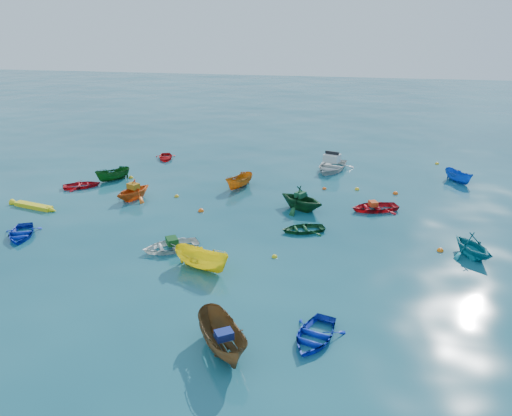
% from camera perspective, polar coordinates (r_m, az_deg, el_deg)
% --- Properties ---
extents(ground, '(160.00, 160.00, 0.00)m').
position_cam_1_polar(ground, '(27.06, -2.01, -4.58)').
color(ground, '#0A3E4E').
rests_on(ground, ground).
extents(dinghy_blue_sw, '(2.99, 3.38, 0.58)m').
position_cam_1_polar(dinghy_blue_sw, '(31.38, -25.24, -2.96)').
color(dinghy_blue_sw, '#0E2DB5').
rests_on(dinghy_blue_sw, ground).
extents(dinghy_white_near, '(3.69, 3.45, 0.62)m').
position_cam_1_polar(dinghy_white_near, '(27.25, -9.72, -4.70)').
color(dinghy_white_near, white).
rests_on(dinghy_white_near, ground).
extents(sampan_brown_mid, '(3.08, 3.68, 1.37)m').
position_cam_1_polar(sampan_brown_mid, '(19.50, -3.77, -16.03)').
color(sampan_brown_mid, brown).
rests_on(sampan_brown_mid, ground).
extents(dinghy_blue_se, '(2.72, 3.27, 0.59)m').
position_cam_1_polar(dinghy_blue_se, '(20.18, 6.63, -14.69)').
color(dinghy_blue_se, '#0E2AB3').
rests_on(dinghy_blue_se, ground).
extents(dinghy_orange_w, '(3.36, 3.55, 1.48)m').
position_cam_1_polar(dinghy_orange_w, '(35.08, -13.78, 1.01)').
color(dinghy_orange_w, orange).
rests_on(dinghy_orange_w, ground).
extents(sampan_yellow_mid, '(3.37, 2.21, 1.22)m').
position_cam_1_polar(sampan_yellow_mid, '(25.05, -6.16, -6.95)').
color(sampan_yellow_mid, yellow).
rests_on(sampan_yellow_mid, ground).
extents(dinghy_green_e, '(2.99, 2.58, 0.52)m').
position_cam_1_polar(dinghy_green_e, '(29.18, 5.39, -2.66)').
color(dinghy_green_e, '#104722').
rests_on(dinghy_green_e, ground).
extents(dinghy_cyan_se, '(3.20, 3.35, 1.37)m').
position_cam_1_polar(dinghy_cyan_se, '(28.50, 23.31, -5.04)').
color(dinghy_cyan_se, '#167A89').
rests_on(dinghy_cyan_se, ground).
extents(dinghy_red_nw, '(3.20, 2.95, 0.54)m').
position_cam_1_polar(dinghy_red_nw, '(38.55, -19.25, 2.25)').
color(dinghy_red_nw, red).
rests_on(dinghy_red_nw, ground).
extents(sampan_orange_n, '(2.14, 3.01, 1.09)m').
position_cam_1_polar(sampan_orange_n, '(36.33, -1.90, 2.34)').
color(sampan_orange_n, '#BB6611').
rests_on(sampan_orange_n, ground).
extents(dinghy_green_n, '(4.09, 3.93, 1.66)m').
position_cam_1_polar(dinghy_green_n, '(32.39, 5.17, -0.15)').
color(dinghy_green_n, '#0F421E').
rests_on(dinghy_green_n, ground).
extents(dinghy_red_ne, '(3.62, 3.13, 0.63)m').
position_cam_1_polar(dinghy_red_ne, '(33.03, 13.34, -0.24)').
color(dinghy_red_ne, red).
rests_on(dinghy_red_ne, ground).
extents(sampan_blue_far, '(2.23, 2.76, 1.02)m').
position_cam_1_polar(sampan_blue_far, '(40.53, 22.06, 2.78)').
color(sampan_blue_far, '#0E48B4').
rests_on(sampan_blue_far, ground).
extents(dinghy_red_far, '(2.52, 2.94, 0.52)m').
position_cam_1_polar(dinghy_red_far, '(44.38, -10.30, 5.54)').
color(dinghy_red_far, red).
rests_on(dinghy_red_far, ground).
extents(sampan_green_far, '(2.57, 2.70, 1.05)m').
position_cam_1_polar(sampan_green_far, '(39.45, -15.95, 3.06)').
color(sampan_green_far, '#114A16').
rests_on(sampan_green_far, ground).
extents(kayak_yellow, '(3.61, 1.29, 0.35)m').
position_cam_1_polar(kayak_yellow, '(35.58, -24.05, 0.01)').
color(kayak_yellow, yellow).
rests_on(kayak_yellow, ground).
extents(motorboat_white, '(4.07, 4.83, 1.46)m').
position_cam_1_polar(motorboat_white, '(40.95, 8.59, 4.32)').
color(motorboat_white, silver).
rests_on(motorboat_white, ground).
extents(tarp_green_a, '(0.88, 0.93, 0.36)m').
position_cam_1_polar(tarp_green_a, '(27.06, -9.58, -3.73)').
color(tarp_green_a, '#114519').
rests_on(tarp_green_a, dinghy_white_near).
extents(tarp_blue_a, '(0.80, 0.76, 0.31)m').
position_cam_1_polar(tarp_blue_a, '(18.88, -3.67, -14.27)').
color(tarp_blue_a, navy).
rests_on(tarp_blue_a, sampan_brown_mid).
extents(tarp_orange_a, '(0.92, 0.83, 0.36)m').
position_cam_1_polar(tarp_orange_a, '(34.81, -13.85, 2.45)').
color(tarp_orange_a, '#BC7413').
rests_on(tarp_orange_a, dinghy_orange_w).
extents(tarp_green_b, '(0.78, 0.84, 0.33)m').
position_cam_1_polar(tarp_green_b, '(32.10, 5.08, 1.54)').
color(tarp_green_b, '#124B2A').
rests_on(tarp_green_b, dinghy_green_n).
extents(tarp_orange_b, '(0.65, 0.73, 0.30)m').
position_cam_1_polar(tarp_orange_b, '(32.82, 13.25, 0.50)').
color(tarp_orange_b, '#DC4216').
rests_on(tarp_orange_b, dinghy_red_ne).
extents(buoy_ye_a, '(0.30, 0.30, 0.30)m').
position_cam_1_polar(buoy_ye_a, '(26.07, 2.13, -5.64)').
color(buoy_ye_a, yellow).
rests_on(buoy_ye_a, ground).
extents(buoy_or_b, '(0.36, 0.36, 0.36)m').
position_cam_1_polar(buoy_or_b, '(28.46, 20.30, -4.63)').
color(buoy_or_b, orange).
rests_on(buoy_or_b, ground).
extents(buoy_ye_b, '(0.33, 0.33, 0.33)m').
position_cam_1_polar(buoy_ye_b, '(34.91, -9.06, 1.27)').
color(buoy_ye_b, gold).
rests_on(buoy_ye_b, ground).
extents(buoy_or_c, '(0.38, 0.38, 0.38)m').
position_cam_1_polar(buoy_or_c, '(32.13, -6.30, -0.38)').
color(buoy_or_c, '#FF5F0D').
rests_on(buoy_or_c, ground).
extents(buoy_ye_c, '(0.34, 0.34, 0.34)m').
position_cam_1_polar(buoy_ye_c, '(36.62, 11.47, 2.07)').
color(buoy_ye_c, yellow).
rests_on(buoy_ye_c, ground).
extents(buoy_or_d, '(0.37, 0.37, 0.37)m').
position_cam_1_polar(buoy_or_d, '(36.38, 15.64, 1.56)').
color(buoy_or_d, '#F4540D').
rests_on(buoy_or_d, ground).
extents(buoy_ye_d, '(0.36, 0.36, 0.36)m').
position_cam_1_polar(buoy_ye_d, '(39.67, -14.10, 3.34)').
color(buoy_ye_d, gold).
rests_on(buoy_ye_d, ground).
extents(buoy_or_e, '(0.32, 0.32, 0.32)m').
position_cam_1_polar(buoy_or_e, '(36.34, 7.82, 2.15)').
color(buoy_or_e, '#F6500D').
rests_on(buoy_or_e, ground).
extents(buoy_ye_e, '(0.34, 0.34, 0.34)m').
position_cam_1_polar(buoy_ye_e, '(44.81, 19.98, 4.74)').
color(buoy_ye_e, yellow).
rests_on(buoy_ye_e, ground).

